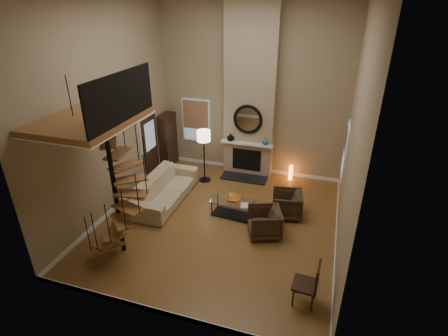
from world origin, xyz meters
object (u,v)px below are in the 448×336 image
(side_chair, at_px, (310,282))
(sofa, at_px, (165,188))
(hutch, at_px, (167,140))
(coffee_table, at_px, (232,206))
(armchair_near, at_px, (290,204))
(floor_lamp, at_px, (204,140))
(accent_lamp, at_px, (291,173))
(armchair_far, at_px, (267,222))

(side_chair, bearing_deg, sofa, 148.61)
(hutch, xyz_separation_m, side_chair, (5.34, -4.87, -0.42))
(sofa, relative_size, coffee_table, 2.18)
(armchair_near, bearing_deg, side_chair, 5.67)
(armchair_near, relative_size, coffee_table, 0.65)
(sofa, xyz_separation_m, floor_lamp, (0.66, 1.50, 1.02))
(floor_lamp, xyz_separation_m, accent_lamp, (2.66, 0.90, -1.16))
(armchair_far, xyz_separation_m, accent_lamp, (0.15, 3.13, -0.10))
(hutch, bearing_deg, armchair_near, -22.90)
(floor_lamp, bearing_deg, accent_lamp, 18.81)
(accent_lamp, bearing_deg, floor_lamp, -161.19)
(hutch, height_order, floor_lamp, hutch)
(armchair_far, xyz_separation_m, coffee_table, (-1.07, 0.55, -0.07))
(floor_lamp, bearing_deg, armchair_near, -22.68)
(floor_lamp, bearing_deg, hutch, 156.70)
(hutch, height_order, accent_lamp, hutch)
(sofa, xyz_separation_m, armchair_far, (3.17, -0.73, -0.04))
(coffee_table, bearing_deg, armchair_near, 17.27)
(hutch, bearing_deg, sofa, -66.41)
(sofa, height_order, accent_lamp, sofa)
(armchair_near, relative_size, floor_lamp, 0.46)
(hutch, distance_m, floor_lamp, 1.83)
(coffee_table, distance_m, accent_lamp, 2.86)
(armchair_far, xyz_separation_m, floor_lamp, (-2.51, 2.23, 1.06))
(accent_lamp, bearing_deg, hutch, -177.26)
(floor_lamp, height_order, side_chair, floor_lamp)
(accent_lamp, relative_size, side_chair, 0.49)
(armchair_far, distance_m, floor_lamp, 3.52)
(coffee_table, bearing_deg, hutch, 142.18)
(coffee_table, bearing_deg, sofa, 175.14)
(floor_lamp, bearing_deg, sofa, -113.91)
(hutch, bearing_deg, accent_lamp, 2.74)
(armchair_far, height_order, floor_lamp, floor_lamp)
(hutch, distance_m, sofa, 2.46)
(side_chair, bearing_deg, coffee_table, 132.41)
(coffee_table, distance_m, side_chair, 3.39)
(coffee_table, height_order, floor_lamp, floor_lamp)
(floor_lamp, relative_size, accent_lamp, 3.59)
(armchair_far, bearing_deg, floor_lamp, -151.97)
(hutch, bearing_deg, armchair_far, -35.29)
(hutch, distance_m, armchair_near, 4.97)
(armchair_far, bearing_deg, sofa, -123.29)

